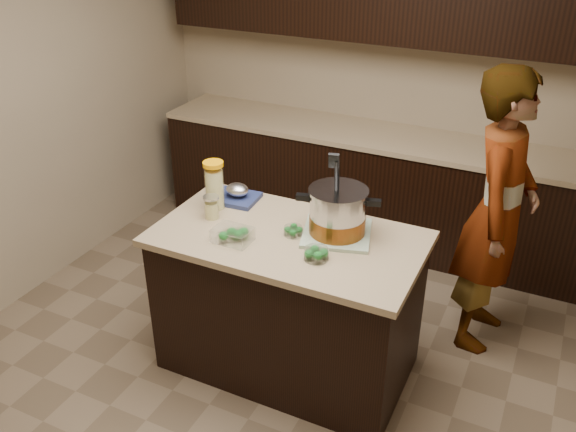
# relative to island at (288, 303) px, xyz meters

# --- Properties ---
(ground_plane) EXTENTS (4.00, 4.00, 0.00)m
(ground_plane) POSITION_rel_island_xyz_m (0.00, 0.00, -0.45)
(ground_plane) COLOR brown
(ground_plane) RESTS_ON ground
(room_shell) EXTENTS (4.04, 4.04, 2.72)m
(room_shell) POSITION_rel_island_xyz_m (0.00, 0.00, 1.26)
(room_shell) COLOR tan
(room_shell) RESTS_ON ground
(back_cabinets) EXTENTS (3.60, 0.63, 2.33)m
(back_cabinets) POSITION_rel_island_xyz_m (0.00, 1.74, 0.49)
(back_cabinets) COLOR black
(back_cabinets) RESTS_ON ground
(island) EXTENTS (1.46, 0.81, 0.90)m
(island) POSITION_rel_island_xyz_m (0.00, 0.00, 0.00)
(island) COLOR black
(island) RESTS_ON ground
(dish_towel) EXTENTS (0.44, 0.44, 0.02)m
(dish_towel) POSITION_rel_island_xyz_m (0.23, 0.12, 0.46)
(dish_towel) COLOR #638E60
(dish_towel) RESTS_ON island
(stock_pot) EXTENTS (0.44, 0.39, 0.45)m
(stock_pot) POSITION_rel_island_xyz_m (0.23, 0.12, 0.57)
(stock_pot) COLOR #B7B7BC
(stock_pot) RESTS_ON dish_towel
(lemonade_pitcher) EXTENTS (0.13, 0.13, 0.29)m
(lemonade_pitcher) POSITION_rel_island_xyz_m (-0.53, 0.11, 0.58)
(lemonade_pitcher) COLOR #D1CA7F
(lemonade_pitcher) RESTS_ON island
(mason_jar) EXTENTS (0.09, 0.09, 0.15)m
(mason_jar) POSITION_rel_island_xyz_m (-0.48, -0.01, 0.51)
(mason_jar) COLOR #D1CA7F
(mason_jar) RESTS_ON island
(broccoli_tub_left) EXTENTS (0.11, 0.11, 0.05)m
(broccoli_tub_left) POSITION_rel_island_xyz_m (0.02, 0.02, 0.47)
(broccoli_tub_left) COLOR silver
(broccoli_tub_left) RESTS_ON island
(broccoli_tub_right) EXTENTS (0.16, 0.16, 0.06)m
(broccoli_tub_right) POSITION_rel_island_xyz_m (0.23, -0.15, 0.47)
(broccoli_tub_right) COLOR silver
(broccoli_tub_right) RESTS_ON island
(broccoli_tub_rect) EXTENTS (0.20, 0.15, 0.07)m
(broccoli_tub_rect) POSITION_rel_island_xyz_m (-0.24, -0.18, 0.48)
(broccoli_tub_rect) COLOR silver
(broccoli_tub_rect) RESTS_ON island
(blue_tray) EXTENTS (0.29, 0.24, 0.10)m
(blue_tray) POSITION_rel_island_xyz_m (-0.46, 0.25, 0.48)
(blue_tray) COLOR navy
(blue_tray) RESTS_ON island
(person) EXTENTS (0.46, 0.66, 1.75)m
(person) POSITION_rel_island_xyz_m (0.98, 0.80, 0.42)
(person) COLOR gray
(person) RESTS_ON ground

